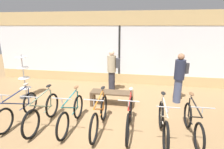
% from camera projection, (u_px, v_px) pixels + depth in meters
% --- Properties ---
extents(ground_plane, '(24.00, 24.00, 0.00)m').
position_uv_depth(ground_plane, '(103.00, 122.00, 4.90)').
color(ground_plane, '#99754C').
extents(shop_back_wall, '(12.00, 0.08, 3.20)m').
position_uv_depth(shop_back_wall, '(119.00, 48.00, 7.78)').
color(shop_back_wall, tan).
rests_on(shop_back_wall, ground_plane).
extents(bicycle_far_left, '(0.46, 1.72, 1.01)m').
position_uv_depth(bicycle_far_left, '(19.00, 109.00, 4.81)').
color(bicycle_far_left, black).
rests_on(bicycle_far_left, ground_plane).
extents(bicycle_left, '(0.46, 1.72, 1.03)m').
position_uv_depth(bicycle_left, '(43.00, 112.00, 4.61)').
color(bicycle_left, black).
rests_on(bicycle_left, ground_plane).
extents(bicycle_center_left, '(0.46, 1.71, 1.02)m').
position_uv_depth(bicycle_center_left, '(72.00, 114.00, 4.55)').
color(bicycle_center_left, black).
rests_on(bicycle_center_left, ground_plane).
extents(bicycle_center, '(0.46, 1.77, 1.04)m').
position_uv_depth(bicycle_center, '(100.00, 116.00, 4.44)').
color(bicycle_center, black).
rests_on(bicycle_center, ground_plane).
extents(bicycle_center_right, '(0.46, 1.74, 1.05)m').
position_uv_depth(bicycle_center_right, '(129.00, 117.00, 4.36)').
color(bicycle_center_right, black).
rests_on(bicycle_center_right, ground_plane).
extents(bicycle_right, '(0.46, 1.70, 1.04)m').
position_uv_depth(bicycle_right, '(163.00, 123.00, 4.09)').
color(bicycle_right, black).
rests_on(bicycle_right, ground_plane).
extents(bicycle_far_right, '(0.46, 1.65, 1.01)m').
position_uv_depth(bicycle_far_right, '(193.00, 123.00, 4.12)').
color(bicycle_far_right, black).
rests_on(bicycle_far_right, ground_plane).
extents(accessory_rack, '(0.48, 0.48, 1.61)m').
position_uv_depth(accessory_rack, '(24.00, 80.00, 6.42)').
color(accessory_rack, '#333333').
rests_on(accessory_rack, ground_plane).
extents(display_bench, '(1.40, 0.44, 0.49)m').
position_uv_depth(display_bench, '(112.00, 94.00, 5.79)').
color(display_bench, brown).
rests_on(display_bench, ground_plane).
extents(customer_near_rack, '(0.56, 0.53, 1.72)m').
position_uv_depth(customer_near_rack, '(179.00, 77.00, 5.91)').
color(customer_near_rack, '#424C6B').
rests_on(customer_near_rack, ground_plane).
extents(customer_by_window, '(0.52, 0.39, 1.69)m').
position_uv_depth(customer_by_window, '(112.00, 70.00, 6.90)').
color(customer_by_window, '#2D2D38').
rests_on(customer_by_window, ground_plane).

